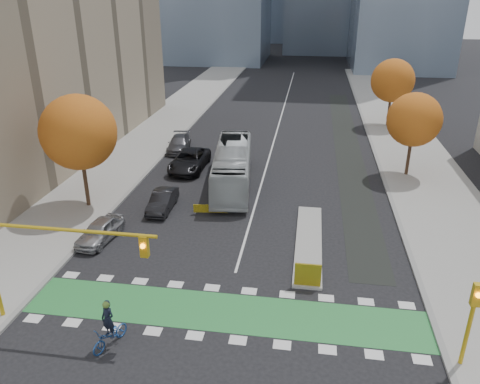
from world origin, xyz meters
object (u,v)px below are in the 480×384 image
(tree_east_far, at_px, (393,81))
(parked_car_a, at_px, (100,231))
(tree_east_near, at_px, (414,120))
(hazard_board, at_px, (308,275))
(traffic_signal_east, at_px, (472,313))
(parked_car_b, at_px, (162,201))
(cyclist, at_px, (110,331))
(parked_car_c, at_px, (179,144))
(parked_car_d, at_px, (189,160))
(tree_west, at_px, (79,132))
(traffic_signal_west, at_px, (39,249))
(bus, at_px, (232,166))

(tree_east_far, height_order, parked_car_a, tree_east_far)
(tree_east_near, xyz_separation_m, parked_car_a, (-21.00, -14.64, -4.18))
(hazard_board, height_order, traffic_signal_east, traffic_signal_east)
(traffic_signal_east, distance_m, parked_car_b, 21.42)
(cyclist, bearing_deg, tree_east_far, 88.31)
(parked_car_c, height_order, parked_car_d, parked_car_d)
(tree_east_far, relative_size, traffic_signal_east, 1.87)
(parked_car_b, relative_size, parked_car_d, 0.69)
(tree_west, relative_size, parked_car_d, 1.39)
(tree_east_near, xyz_separation_m, traffic_signal_west, (-19.93, -22.51, -0.83))
(tree_east_far, distance_m, bus, 25.43)
(tree_west, relative_size, bus, 0.71)
(cyclist, relative_size, parked_car_a, 0.58)
(traffic_signal_west, xyz_separation_m, parked_car_a, (-1.07, 7.87, -3.35))
(parked_car_c, bearing_deg, hazard_board, -66.17)
(parked_car_c, xyz_separation_m, parked_car_d, (2.35, -5.00, 0.13))
(parked_car_a, height_order, parked_car_c, parked_car_c)
(hazard_board, xyz_separation_m, tree_west, (-16.00, 7.80, 4.82))
(hazard_board, distance_m, parked_car_c, 25.11)
(tree_west, relative_size, tree_east_near, 1.16)
(tree_east_far, bearing_deg, bus, -125.98)
(tree_east_near, xyz_separation_m, traffic_signal_east, (-1.50, -22.51, -2.13))
(tree_west, bearing_deg, cyclist, -61.20)
(hazard_board, distance_m, cyclist, 10.31)
(bus, height_order, parked_car_d, bus)
(parked_car_b, xyz_separation_m, parked_car_c, (-2.50, 13.32, 0.02))
(hazard_board, height_order, bus, bus)
(tree_east_near, distance_m, traffic_signal_east, 22.66)
(tree_west, xyz_separation_m, parked_car_d, (5.35, 8.68, -4.79))
(cyclist, relative_size, parked_car_b, 0.58)
(parked_car_c, bearing_deg, cyclist, -88.05)
(traffic_signal_east, height_order, parked_car_a, traffic_signal_east)
(cyclist, distance_m, parked_car_b, 14.08)
(parked_car_c, bearing_deg, tree_east_far, 22.46)
(traffic_signal_west, xyz_separation_m, traffic_signal_east, (18.43, 0.00, -1.30))
(cyclist, height_order, bus, bus)
(cyclist, bearing_deg, traffic_signal_west, -175.88)
(tree_west, relative_size, parked_car_a, 2.04)
(traffic_signal_west, height_order, bus, traffic_signal_west)
(traffic_signal_east, relative_size, bus, 0.35)
(traffic_signal_east, height_order, parked_car_b, traffic_signal_east)
(tree_east_far, height_order, cyclist, tree_east_far)
(bus, bearing_deg, tree_east_far, 47.38)
(tree_west, distance_m, parked_car_c, 14.85)
(parked_car_c, relative_size, parked_car_d, 0.81)
(tree_east_far, height_order, traffic_signal_east, tree_east_far)
(tree_east_far, relative_size, parked_car_b, 1.87)
(hazard_board, bearing_deg, bus, 115.08)
(parked_car_c, bearing_deg, parked_car_d, -72.15)
(parked_car_b, distance_m, parked_car_c, 13.55)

